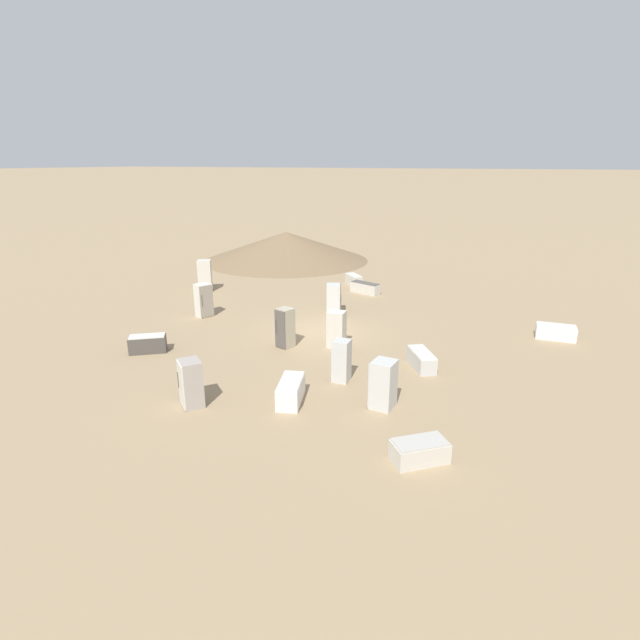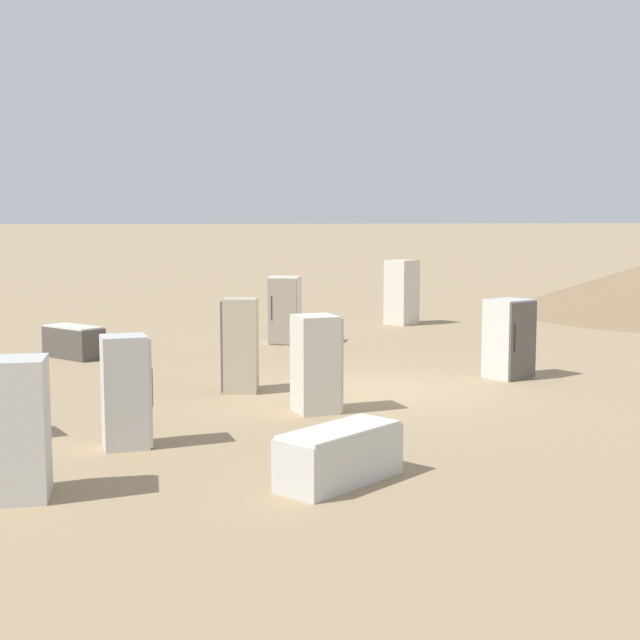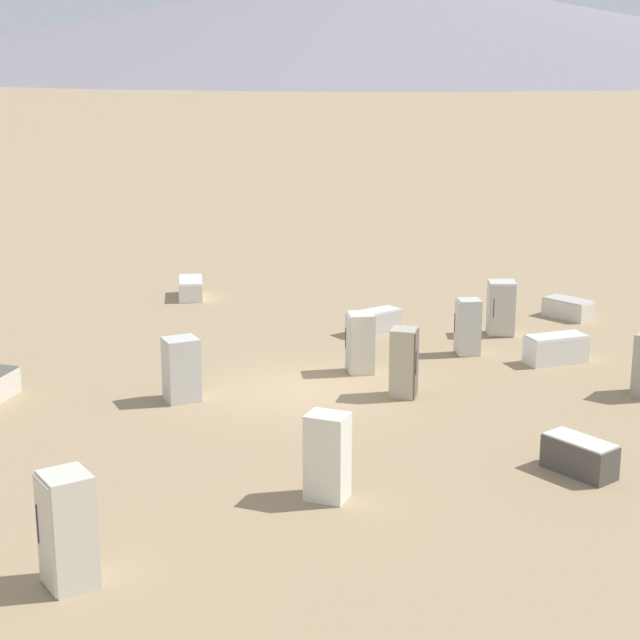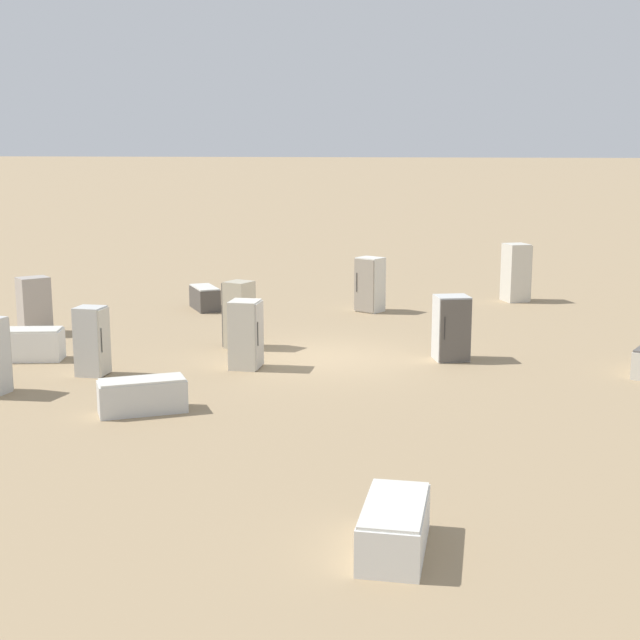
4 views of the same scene
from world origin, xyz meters
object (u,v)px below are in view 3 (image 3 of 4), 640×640
Objects in this scene: discarded_fridge_2 at (501,308)px; discarded_fridge_13 at (374,322)px; discarded_fridge_6 at (568,308)px; discarded_fridge_14 at (556,349)px; discarded_fridge_0 at (328,456)px; discarded_fridge_7 at (67,530)px; discarded_fridge_12 at (404,363)px; discarded_fridge_10 at (360,343)px; discarded_fridge_1 at (191,288)px; discarded_fridge_8 at (579,456)px; discarded_fridge_5 at (181,369)px; discarded_fridge_9 at (468,327)px.

discarded_fridge_13 is at bearing -1.77° from discarded_fridge_2.
discarded_fridge_14 is (4.77, -1.66, 0.09)m from discarded_fridge_6.
discarded_fridge_7 is at bearing -119.23° from discarded_fridge_0.
discarded_fridge_12 is at bearing 94.24° from discarded_fridge_0.
discarded_fridge_13 is at bearing -162.31° from discarded_fridge_12.
discarded_fridge_6 is 1.02× the size of discarded_fridge_10.
discarded_fridge_10 reaches higher than discarded_fridge_14.
discarded_fridge_8 reaches higher than discarded_fridge_1.
discarded_fridge_7 is (14.68, -10.16, 0.16)m from discarded_fridge_2.
discarded_fridge_8 is 0.91× the size of discarded_fridge_13.
discarded_fridge_8 reaches higher than discarded_fridge_6.
discarded_fridge_2 is 1.01× the size of discarded_fridge_8.
discarded_fridge_1 is 10.76m from discarded_fridge_5.
discarded_fridge_9 is (7.15, 8.22, 0.46)m from discarded_fridge_1.
discarded_fridge_5 is at bearing -36.69° from discarded_fridge_7.
discarded_fridge_5 is 0.96× the size of discarded_fridge_6.
discarded_fridge_6 is 1.04× the size of discarded_fridge_9.
discarded_fridge_6 is 6.49m from discarded_fridge_13.
discarded_fridge_0 is 0.95× the size of discarded_fridge_14.
discarded_fridge_5 is (5.58, -9.05, -0.02)m from discarded_fridge_2.
discarded_fridge_13 is at bearing 104.79° from discarded_fridge_0.
discarded_fridge_1 is 0.89× the size of discarded_fridge_7.
discarded_fridge_2 is 1.01× the size of discarded_fridge_10.
discarded_fridge_9 is at bearing 11.56° from discarded_fridge_13.
discarded_fridge_10 is (-11.17, 5.65, -0.17)m from discarded_fridge_7.
discarded_fridge_1 is at bearing -162.65° from discarded_fridge_13.
discarded_fridge_10 is at bearing -63.58° from discarded_fridge_1.
discarded_fridge_12 is (-0.04, 5.45, 0.08)m from discarded_fridge_5.
discarded_fridge_7 is 10.42m from discarded_fridge_8.
discarded_fridge_5 is at bearing -66.89° from discarded_fridge_8.
discarded_fridge_8 is 11.36m from discarded_fridge_13.
discarded_fridge_10 is at bearing 78.93° from discarded_fridge_14.
discarded_fridge_7 reaches higher than discarded_fridge_9.
discarded_fridge_0 is 10.48m from discarded_fridge_9.
discarded_fridge_6 is at bearing 82.49° from discarded_fridge_0.
discarded_fridge_8 is 8.57m from discarded_fridge_9.
discarded_fridge_10 is (-2.07, 4.55, 0.01)m from discarded_fridge_5.
discarded_fridge_2 is (5.15, 9.58, 0.49)m from discarded_fridge_1.
discarded_fridge_13 is at bearing -15.55° from discarded_fridge_10.
discarded_fridge_13 is at bearing -43.18° from discarded_fridge_1.
discarded_fridge_9 is (2.00, -1.36, -0.02)m from discarded_fridge_2.
discarded_fridge_0 is at bearing -83.73° from discarded_fridge_5.
discarded_fridge_5 is 0.98× the size of discarded_fridge_8.
discarded_fridge_8 is at bearing -64.18° from discarded_fridge_1.
discarded_fridge_0 is at bearing -81.14° from discarded_fridge_1.
discarded_fridge_2 reaches higher than discarded_fridge_6.
discarded_fridge_10 is (1.51, -3.14, 0.02)m from discarded_fridge_9.
discarded_fridge_12 is at bearing -64.71° from discarded_fridge_1.
discarded_fridge_8 is (4.95, 8.43, -0.42)m from discarded_fridge_5.
discarded_fridge_8 is at bearing 90.85° from discarded_fridge_2.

